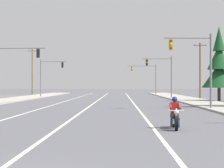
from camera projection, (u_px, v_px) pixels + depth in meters
name	position (u px, v px, depth m)	size (l,w,h in m)	color
lane_stripe_center	(97.00, 101.00, 52.63)	(0.16, 100.00, 0.01)	beige
lane_stripe_left	(67.00, 101.00, 52.70)	(0.16, 100.00, 0.01)	beige
lane_stripe_right	(132.00, 101.00, 52.55)	(0.16, 100.00, 0.01)	beige
sidewalk_kerb_right	(200.00, 102.00, 47.42)	(4.40, 110.00, 0.14)	#9E998E
motorcycle_with_rider	(175.00, 116.00, 19.00)	(0.70, 2.19, 1.46)	black
traffic_signal_near_right	(198.00, 60.00, 34.29)	(3.97, 0.51, 6.20)	slate
traffic_signal_near_left	(12.00, 65.00, 43.89)	(5.17, 0.49, 6.20)	slate
traffic_signal_mid_right	(163.00, 71.00, 61.38)	(4.34, 0.55, 6.20)	slate
traffic_signal_mid_left	(48.00, 72.00, 68.78)	(4.31, 0.37, 6.20)	slate
traffic_signal_far_right	(147.00, 74.00, 84.23)	(5.81, 0.54, 6.20)	slate
utility_pole_right_far	(200.00, 69.00, 63.54)	(2.01, 0.26, 8.43)	brown
utility_pole_left_far	(32.00, 71.00, 85.73)	(2.15, 0.26, 9.38)	brown
conifer_tree_right_verge_far	(219.00, 67.00, 50.14)	(4.10, 4.10, 9.02)	#423023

